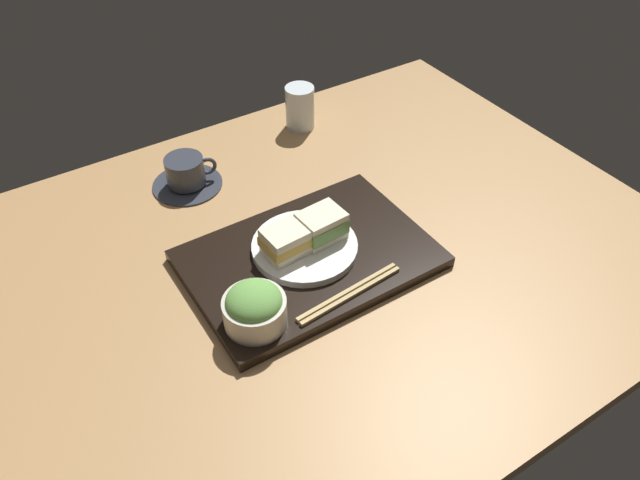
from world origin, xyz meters
TOP-DOWN VIEW (x-y plane):
  - ground_plane at (0.00, 0.00)cm, footprint 140.00×100.00cm
  - serving_tray at (1.90, -1.43)cm, footprint 43.08×29.55cm
  - sandwich_plate at (1.86, -0.22)cm, footprint 19.12×19.12cm
  - sandwich_near at (-1.72, -0.37)cm, footprint 8.71×6.66cm
  - sandwich_far at (5.44, -0.07)cm, footprint 8.25×6.89cm
  - salad_bowl at (-13.52, -10.08)cm, footprint 10.24×10.24cm
  - chopsticks_pair at (2.42, -13.45)cm, footprint 21.00×3.37cm
  - coffee_cup at (-7.22, 31.82)cm, footprint 14.50×14.50cm
  - drinking_glass at (24.32, 38.61)cm, footprint 6.67×6.67cm

SIDE VIEW (x-z plane):
  - ground_plane at x=0.00cm, z-range -3.00..0.00cm
  - serving_tray at x=1.90cm, z-range 0.00..2.20cm
  - chopsticks_pair at x=2.42cm, z-range 2.20..2.90cm
  - coffee_cup at x=-7.22cm, z-range -0.48..6.16cm
  - sandwich_plate at x=1.86cm, z-range 2.20..3.59cm
  - drinking_glass at x=24.32cm, z-range 0.00..10.09cm
  - salad_bowl at x=-13.52cm, z-range 2.02..9.32cm
  - sandwich_near at x=-1.72cm, z-range 3.59..8.64cm
  - sandwich_far at x=5.44cm, z-range 3.59..9.00cm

